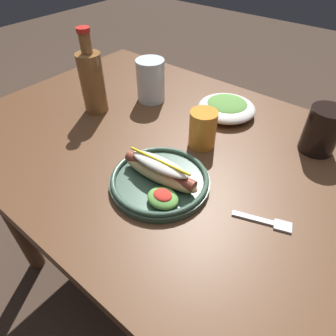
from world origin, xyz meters
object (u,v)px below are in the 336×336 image
extra_cup (203,129)px  glass_bottle (92,80)px  soda_cup (322,130)px  hot_dog_plate (160,178)px  water_cup (151,81)px  side_bowl (227,107)px  fork (267,222)px

extra_cup → glass_bottle: (-0.36, -0.06, 0.05)m
extra_cup → soda_cup: bearing=34.7°
hot_dog_plate → water_cup: size_ratio=1.74×
soda_cup → side_bowl: (-0.27, 0.00, -0.04)m
side_bowl → glass_bottle: bearing=-145.0°
hot_dog_plate → fork: hot_dog_plate is taller
soda_cup → glass_bottle: bearing=-159.4°
side_bowl → extra_cup: bearing=-81.0°
water_cup → side_bowl: size_ratio=0.76×
hot_dog_plate → extra_cup: extra_cup is taller
extra_cup → side_bowl: 0.18m
soda_cup → water_cup: size_ratio=0.91×
fork → glass_bottle: bearing=153.3°
water_cup → fork: bearing=-24.5°
soda_cup → water_cup: water_cup is taller
soda_cup → hot_dog_plate: bearing=-122.8°
glass_bottle → side_bowl: (0.33, 0.23, -0.07)m
hot_dog_plate → extra_cup: (-0.01, 0.19, 0.03)m
fork → glass_bottle: (-0.61, 0.08, 0.10)m
fork → extra_cup: extra_cup is taller
soda_cup → extra_cup: (-0.25, -0.17, -0.01)m
hot_dog_plate → soda_cup: 0.43m
soda_cup → glass_bottle: 0.65m
soda_cup → extra_cup: 0.30m
soda_cup → extra_cup: bearing=-145.3°
hot_dog_plate → glass_bottle: bearing=160.2°
side_bowl → hot_dog_plate: bearing=-83.5°
fork → extra_cup: bearing=132.5°
hot_dog_plate → side_bowl: bearing=96.5°
side_bowl → fork: bearing=-48.0°
water_cup → side_bowl: (0.24, 0.07, -0.04)m
extra_cup → side_bowl: (-0.03, 0.18, -0.03)m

